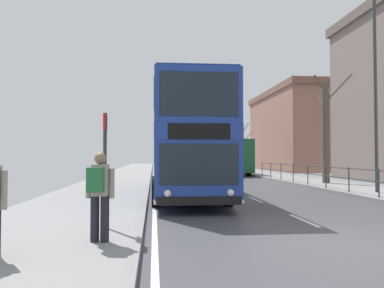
# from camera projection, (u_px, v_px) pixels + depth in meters

# --- Properties ---
(ground) EXTENTS (15.80, 140.00, 0.20)m
(ground) POSITION_uv_depth(u_px,v_px,m) (320.00, 242.00, 7.39)
(ground) COLOR #414146
(double_decker_bus_main) EXTENTS (2.86, 10.76, 4.39)m
(double_decker_bus_main) POSITION_uv_depth(u_px,v_px,m) (186.00, 142.00, 15.94)
(double_decker_bus_main) COLOR navy
(double_decker_bus_main) RESTS_ON ground
(background_bus_far_lane) EXTENTS (2.77, 9.24, 3.11)m
(background_bus_far_lane) POSITION_uv_depth(u_px,v_px,m) (228.00, 156.00, 35.06)
(background_bus_far_lane) COLOR #19512D
(background_bus_far_lane) RESTS_ON ground
(pedestrian_railing_far_kerb) EXTENTS (0.05, 22.03, 1.08)m
(pedestrian_railing_far_kerb) POSITION_uv_depth(u_px,v_px,m) (326.00, 173.00, 18.57)
(pedestrian_railing_far_kerb) COLOR #2D3338
(pedestrian_railing_far_kerb) RESTS_ON ground
(pedestrian_with_backpack) EXTENTS (0.55, 0.57, 1.64)m
(pedestrian_with_backpack) POSITION_uv_depth(u_px,v_px,m) (99.00, 190.00, 6.92)
(pedestrian_with_backpack) COLOR black
(pedestrian_with_backpack) RESTS_ON ground
(bus_stop_sign_near) EXTENTS (0.08, 0.44, 2.53)m
(bus_stop_sign_near) POSITION_uv_depth(u_px,v_px,m) (105.00, 156.00, 8.36)
(bus_stop_sign_near) COLOR #2D2D33
(bus_stop_sign_near) RESTS_ON ground
(street_lamp_far_side) EXTENTS (0.28, 0.60, 8.89)m
(street_lamp_far_side) POSITION_uv_depth(u_px,v_px,m) (375.00, 76.00, 16.51)
(street_lamp_far_side) COLOR #38383D
(street_lamp_far_side) RESTS_ON ground
(bare_tree_far_00) EXTENTS (2.17, 1.67, 6.42)m
(bare_tree_far_00) POSITION_uv_depth(u_px,v_px,m) (326.00, 130.00, 22.08)
(bare_tree_far_00) COLOR brown
(bare_tree_far_00) RESTS_ON ground
(bare_tree_far_01) EXTENTS (2.16, 2.14, 5.47)m
(bare_tree_far_01) POSITION_uv_depth(u_px,v_px,m) (241.00, 148.00, 44.80)
(bare_tree_far_01) COLOR #4C3D2D
(bare_tree_far_01) RESTS_ON ground
(background_building_01) EXTENTS (8.43, 16.99, 9.48)m
(background_building_01) POSITION_uv_depth(u_px,v_px,m) (301.00, 130.00, 45.29)
(background_building_01) COLOR #936656
(background_building_01) RESTS_ON ground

